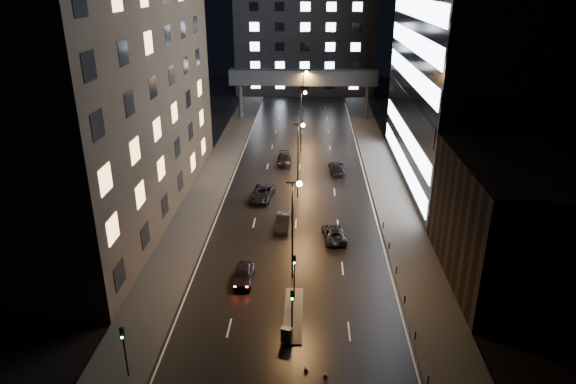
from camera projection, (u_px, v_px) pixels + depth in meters
The scene contains 26 objects.
ground at pixel (300, 167), 79.53m from camera, with size 160.00×160.00×0.00m, color black.
sidewalk_left at pixel (214, 177), 75.40m from camera, with size 5.00×110.00×0.15m, color #383533.
sidewalk_right at pixel (385, 179), 74.39m from camera, with size 5.00×110.00×0.15m, color #383533.
building_left at pixel (99, 45), 57.99m from camera, with size 15.00×48.00×40.00m, color #2D2319.
building_right_low at pixel (507, 222), 47.83m from camera, with size 10.00×18.00×12.00m, color black.
building_right_glass at pixel (494, 16), 66.18m from camera, with size 20.00×36.00×45.00m, color black.
building_far at pixel (305, 41), 128.21m from camera, with size 34.00×14.00×25.00m, color #333335.
skybridge at pixel (303, 78), 103.99m from camera, with size 30.00×3.00×10.00m.
median_island at pixel (293, 314), 44.45m from camera, with size 1.60×8.00×0.15m, color #383533.
traffic_signal_near at pixel (294, 269), 45.59m from camera, with size 0.28×0.34×4.40m.
traffic_signal_far at pixel (292, 306), 40.52m from camera, with size 0.28×0.34×4.40m.
traffic_signal_corner at pixel (124, 345), 36.44m from camera, with size 0.28×0.34×4.40m.
bollard_row at pixel (400, 285), 48.06m from camera, with size 0.12×25.12×0.90m.
streetlight_near at pixel (294, 218), 47.52m from camera, with size 1.45×0.50×10.15m.
streetlight_mid_a at pixel (299, 151), 65.96m from camera, with size 1.45×0.50×10.15m.
streetlight_mid_b at pixel (302, 113), 84.40m from camera, with size 1.45×0.50×10.15m.
streetlight_far at pixel (304, 89), 102.85m from camera, with size 1.45×0.50×10.15m.
car_away_a at pixel (244, 274), 49.20m from camera, with size 1.81×4.49×1.53m, color black.
car_away_b at pixel (283, 222), 59.78m from camera, with size 1.63×4.68×1.54m, color black.
car_away_c at pixel (262, 194), 67.58m from camera, with size 2.67×5.80×1.61m, color black.
car_away_d at pixel (284, 159), 80.50m from camera, with size 2.11×5.18×1.50m, color black.
car_toward_a at pixel (334, 233), 57.21m from camera, with size 2.32×5.04×1.40m, color black.
car_toward_b at pixel (337, 167), 77.00m from camera, with size 2.19×5.38×1.56m, color black.
utility_cabinet at pixel (287, 335), 40.78m from camera, with size 0.87×0.50×1.30m, color #4A494C.
cone_a at pixel (306, 369), 38.05m from camera, with size 0.35×0.35×0.46m, color orange.
cone_b at pixel (325, 375), 37.45m from camera, with size 0.36×0.36×0.47m, color #FF3B0D.
Camera 1 is at (1.46, -34.92, 26.99)m, focal length 32.00 mm.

